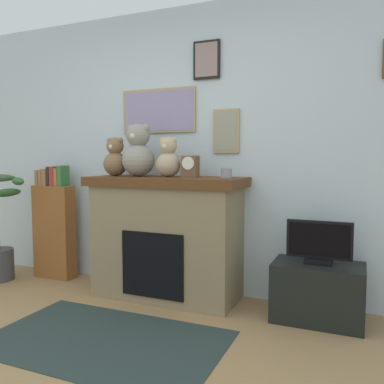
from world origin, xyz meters
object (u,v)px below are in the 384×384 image
mantel_clock (190,166)px  candle_jar (226,173)px  tv_stand (318,292)px  teddy_bear_brown (168,159)px  teddy_bear_cream (138,153)px  television (319,244)px  teddy_bear_grey (115,159)px  bookshelf (54,226)px  fireplace (167,237)px

mantel_clock → candle_jar: bearing=0.3°
tv_stand → mantel_clock: mantel_clock is taller
teddy_bear_brown → teddy_bear_cream: bearing=-180.0°
teddy_bear_brown → television: bearing=-0.6°
tv_stand → teddy_bear_grey: teddy_bear_grey is taller
bookshelf → teddy_bear_brown: teddy_bear_brown is taller
candle_jar → mantel_clock: 0.32m
tv_stand → mantel_clock: size_ratio=3.62×
bookshelf → television: bearing=-2.2°
tv_stand → teddy_bear_cream: 1.89m
teddy_bear_grey → teddy_bear_brown: 0.54m
candle_jar → teddy_bear_cream: 0.84m
television → teddy_bear_brown: teddy_bear_brown is taller
television → mantel_clock: size_ratio=2.61×
television → tv_stand: bearing=90.0°
candle_jar → teddy_bear_brown: size_ratio=0.26×
bookshelf → teddy_bear_grey: size_ratio=3.30×
bookshelf → teddy_bear_brown: (1.36, -0.09, 0.69)m
teddy_bear_cream → teddy_bear_grey: bearing=180.0°
teddy_bear_grey → teddy_bear_cream: bearing=-0.0°
candle_jar → teddy_bear_brown: bearing=-180.0°
bookshelf → candle_jar: size_ratio=13.03×
tv_stand → candle_jar: candle_jar is taller
bookshelf → candle_jar: bookshelf is taller
tv_stand → television: 0.37m
candle_jar → mantel_clock: (-0.32, -0.00, 0.05)m
fireplace → teddy_bear_brown: bearing=-35.1°
bookshelf → teddy_bear_cream: size_ratio=2.48×
mantel_clock → bookshelf: bearing=176.7°
tv_stand → television: size_ratio=1.39×
tv_stand → mantel_clock: 1.42m
fireplace → television: (1.29, -0.03, 0.05)m
tv_stand → teddy_bear_cream: teddy_bear_cream is taller
bookshelf → candle_jar: (1.88, -0.09, 0.58)m
tv_stand → candle_jar: 1.15m
teddy_bear_grey → teddy_bear_brown: size_ratio=1.02×
teddy_bear_cream → fireplace: bearing=3.9°
candle_jar → mantel_clock: bearing=-179.7°
bookshelf → teddy_bear_cream: 1.30m
candle_jar → teddy_bear_cream: bearing=-180.0°
tv_stand → teddy_bear_brown: size_ratio=1.93×
mantel_clock → teddy_bear_brown: teddy_bear_brown is taller
fireplace → teddy_bear_grey: (-0.51, -0.02, 0.69)m
television → teddy_bear_grey: bearing=179.6°
teddy_bear_cream → bookshelf: bearing=175.2°
teddy_bear_grey → bookshelf: bearing=173.8°
bookshelf → teddy_bear_brown: bearing=-3.7°
fireplace → television: fireplace is taller
teddy_bear_grey → candle_jar: bearing=0.0°
tv_stand → teddy_bear_grey: 2.07m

